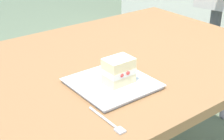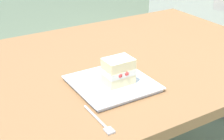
% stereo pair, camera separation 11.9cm
% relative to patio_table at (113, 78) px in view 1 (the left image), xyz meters
% --- Properties ---
extents(patio_table, '(1.47, 1.01, 0.75)m').
position_rel_patio_table_xyz_m(patio_table, '(0.00, 0.00, 0.00)').
color(patio_table, olive).
rests_on(patio_table, ground).
extents(dessert_plate, '(0.28, 0.28, 0.02)m').
position_rel_patio_table_xyz_m(dessert_plate, '(0.15, 0.19, 0.10)').
color(dessert_plate, white).
rests_on(dessert_plate, patio_table).
extents(cake_slice, '(0.10, 0.09, 0.10)m').
position_rel_patio_table_xyz_m(cake_slice, '(0.13, 0.21, 0.15)').
color(cake_slice, beige).
rests_on(cake_slice, dessert_plate).
extents(dessert_fork, '(0.02, 0.17, 0.01)m').
position_rel_patio_table_xyz_m(dessert_fork, '(0.30, 0.37, 0.09)').
color(dessert_fork, silver).
rests_on(dessert_fork, patio_table).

